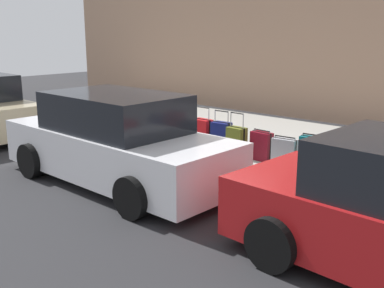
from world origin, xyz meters
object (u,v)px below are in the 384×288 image
suitcase_olive_6 (236,142)px  suitcase_black_9 (180,132)px  suitcase_teal_3 (310,155)px  bollard_post (101,114)px  suitcase_red_8 (202,133)px  suitcase_silver_11 (147,122)px  suitcase_maroon_5 (261,146)px  fire_hydrant (124,115)px  suitcase_red_1 (373,164)px  suitcase_silver_4 (284,153)px  suitcase_black_2 (339,163)px  suitcase_navy_7 (221,137)px  suitcase_teal_10 (163,130)px  parked_car_white_1 (116,142)px

suitcase_olive_6 → suitcase_black_9: size_ratio=1.10×
suitcase_teal_3 → bollard_post: bollard_post is taller
suitcase_red_8 → suitcase_silver_11: size_ratio=0.89×
suitcase_maroon_5 → suitcase_olive_6: 0.54m
fire_hydrant → suitcase_silver_11: bearing=-179.1°
suitcase_red_1 → fire_hydrant: 6.30m
fire_hydrant → suitcase_red_1: bearing=-179.3°
suitcase_red_1 → suitcase_silver_4: (1.63, 0.10, -0.07)m
fire_hydrant → suitcase_maroon_5: bearing=-179.1°
suitcase_red_8 → suitcase_black_9: size_ratio=1.09×
suitcase_black_2 → suitcase_navy_7: (2.66, -0.07, 0.04)m
suitcase_teal_3 → suitcase_black_9: bearing=0.8°
suitcase_red_1 → fire_hydrant: (6.29, 0.08, 0.07)m
suitcase_maroon_5 → suitcase_teal_10: size_ratio=0.82×
suitcase_black_2 → suitcase_black_9: suitcase_black_9 is taller
suitcase_red_1 → suitcase_black_2: (0.55, 0.08, -0.06)m
suitcase_silver_4 → suitcase_silver_11: bearing=-0.5°
suitcase_teal_10 → suitcase_silver_11: bearing=-6.7°
suitcase_teal_3 → suitcase_maroon_5: bearing=-4.6°
suitcase_teal_10 → parked_car_white_1: bearing=118.1°
suitcase_teal_3 → suitcase_olive_6: bearing=1.2°
suitcase_silver_11 → bollard_post: bearing=5.8°
suitcase_silver_4 → parked_car_white_1: parked_car_white_1 is taller
suitcase_red_8 → fire_hydrant: (2.56, 0.07, 0.10)m
suitcase_red_1 → suitcase_silver_11: (5.45, 0.06, 0.02)m
suitcase_maroon_5 → suitcase_olive_6: bearing=13.3°
suitcase_silver_4 → suitcase_silver_11: (3.82, -0.04, 0.09)m
suitcase_olive_6 → bollard_post: bearing=1.2°
suitcase_red_8 → bollard_post: (3.33, 0.22, 0.06)m
suitcase_teal_3 → suitcase_navy_7: bearing=-2.6°
suitcase_black_9 → suitcase_silver_11: suitcase_silver_11 is taller
suitcase_navy_7 → suitcase_red_8: size_ratio=0.98×
suitcase_black_9 → parked_car_white_1: (-0.73, 2.41, 0.31)m
suitcase_navy_7 → suitcase_black_9: size_ratio=1.06×
suitcase_teal_3 → suitcase_teal_10: size_ratio=0.95×
suitcase_olive_6 → suitcase_teal_10: 2.12m
suitcase_black_2 → suitcase_black_9: 3.72m
fire_hydrant → parked_car_white_1: size_ratio=0.17×
suitcase_navy_7 → suitcase_silver_4: bearing=176.7°
suitcase_navy_7 → suitcase_teal_10: suitcase_navy_7 is taller
suitcase_red_8 → suitcase_teal_10: suitcase_red_8 is taller
suitcase_black_2 → suitcase_olive_6: size_ratio=0.88×
suitcase_olive_6 → suitcase_silver_11: size_ratio=0.90×
suitcase_teal_3 → suitcase_black_9: (3.18, 0.04, -0.03)m
suitcase_teal_10 → bollard_post: 2.24m
suitcase_black_9 → bollard_post: (2.80, 0.08, 0.07)m
suitcase_black_2 → suitcase_navy_7: suitcase_navy_7 is taller
suitcase_teal_10 → bollard_post: suitcase_teal_10 is taller
suitcase_silver_11 → fire_hydrant: suitcase_silver_11 is taller
suitcase_red_1 → suitcase_olive_6: 2.72m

